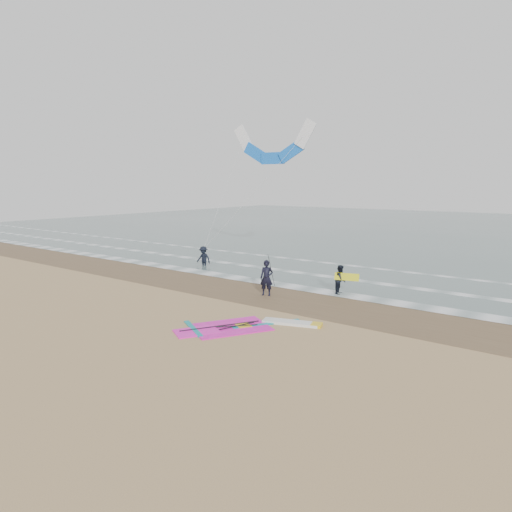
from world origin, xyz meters
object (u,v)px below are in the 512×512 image
Objects in this scene: person_walking at (341,280)px; person_wading at (203,254)px; windsurf_rig at (247,326)px; person_standing at (267,278)px; surf_kite at (273,147)px.

person_walking is 0.89× the size of person_wading.
person_wading is at bearing 140.24° from windsurf_rig.
windsurf_rig is at bearing -85.55° from person_standing.
person_walking is 0.17× the size of surf_kite.
person_walking reaches higher than windsurf_rig.
person_standing is 1.21× the size of person_walking.
person_wading reaches higher than person_walking.
windsurf_rig is 14.72m from person_wading.
surf_kite is (-8.54, 5.84, 7.70)m from person_walking.
person_walking is (2.99, 2.68, -0.16)m from person_standing.
person_standing reaches higher than windsurf_rig.
windsurf_rig is at bearing -45.70° from person_wading.
windsurf_rig is 7.63m from person_walking.
person_walking is at bearing 86.27° from windsurf_rig.
person_walking is at bearing 19.24° from person_standing.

